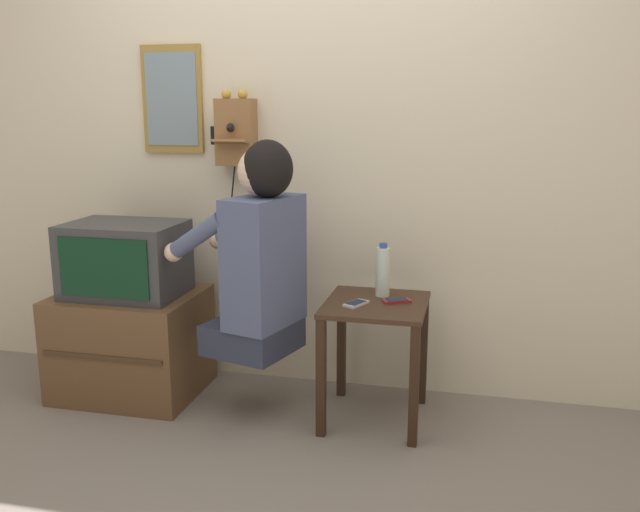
# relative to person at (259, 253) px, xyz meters

# --- Properties ---
(ground_plane) EXTENTS (14.00, 14.00, 0.00)m
(ground_plane) POSITION_rel_person_xyz_m (0.13, -0.76, -0.78)
(ground_plane) COLOR slate
(wall_back) EXTENTS (6.80, 0.05, 2.55)m
(wall_back) POSITION_rel_person_xyz_m (0.13, 0.49, 0.49)
(wall_back) COLOR beige
(wall_back) RESTS_ON ground_plane
(side_table) EXTENTS (0.45, 0.49, 0.56)m
(side_table) POSITION_rel_person_xyz_m (0.52, 0.09, -0.35)
(side_table) COLOR #382316
(side_table) RESTS_ON ground_plane
(person) EXTENTS (0.62, 0.52, 0.97)m
(person) POSITION_rel_person_xyz_m (0.00, 0.00, 0.00)
(person) COLOR #2D3347
(person) RESTS_ON ground_plane
(tv_stand) EXTENTS (0.68, 0.56, 0.52)m
(tv_stand) POSITION_rel_person_xyz_m (-0.73, 0.11, -0.52)
(tv_stand) COLOR brown
(tv_stand) RESTS_ON ground_plane
(television) EXTENTS (0.55, 0.40, 0.36)m
(television) POSITION_rel_person_xyz_m (-0.72, 0.09, -0.08)
(television) COLOR #38383A
(television) RESTS_ON tv_stand
(wall_phone_antique) EXTENTS (0.23, 0.18, 0.75)m
(wall_phone_antique) POSITION_rel_person_xyz_m (-0.25, 0.40, 0.52)
(wall_phone_antique) COLOR olive
(framed_picture) EXTENTS (0.32, 0.03, 0.54)m
(framed_picture) POSITION_rel_person_xyz_m (-0.60, 0.45, 0.68)
(framed_picture) COLOR olive
(cell_phone_held) EXTENTS (0.11, 0.14, 0.01)m
(cell_phone_held) POSITION_rel_person_xyz_m (0.44, 0.03, -0.21)
(cell_phone_held) COLOR silver
(cell_phone_held) RESTS_ON side_table
(cell_phone_spare) EXTENTS (0.14, 0.11, 0.01)m
(cell_phone_spare) POSITION_rel_person_xyz_m (0.61, 0.11, -0.21)
(cell_phone_spare) COLOR maroon
(cell_phone_spare) RESTS_ON side_table
(water_bottle) EXTENTS (0.07, 0.07, 0.25)m
(water_bottle) POSITION_rel_person_xyz_m (0.53, 0.20, -0.10)
(water_bottle) COLOR silver
(water_bottle) RESTS_ON side_table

